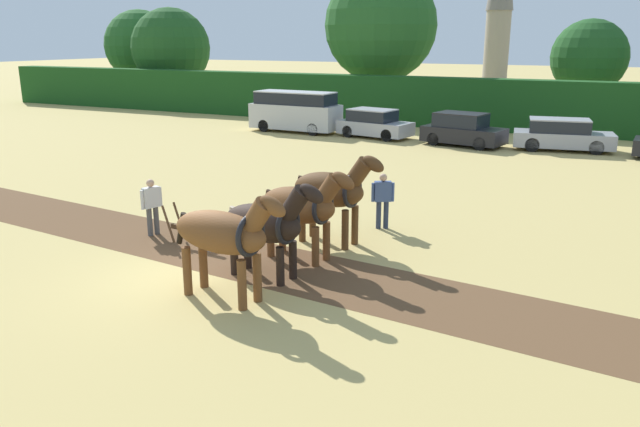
# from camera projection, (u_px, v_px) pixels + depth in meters

# --- Properties ---
(ground_plane) EXTENTS (240.00, 240.00, 0.00)m
(ground_plane) POSITION_uv_depth(u_px,v_px,m) (198.00, 277.00, 13.88)
(ground_plane) COLOR tan
(plowed_furrow_strip) EXTENTS (30.74, 5.44, 0.01)m
(plowed_furrow_strip) POSITION_uv_depth(u_px,v_px,m) (143.00, 235.00, 16.84)
(plowed_furrow_strip) COLOR brown
(plowed_furrow_strip) RESTS_ON ground
(hedgerow) EXTENTS (74.11, 1.43, 2.92)m
(hedgerow) POSITION_uv_depth(u_px,v_px,m) (473.00, 104.00, 36.11)
(hedgerow) COLOR #194719
(hedgerow) RESTS_ON ground
(tree_far_left) EXTENTS (5.95, 5.95, 7.49)m
(tree_far_left) POSITION_uv_depth(u_px,v_px,m) (140.00, 46.00, 52.98)
(tree_far_left) COLOR brown
(tree_far_left) RESTS_ON ground
(tree_left) EXTENTS (6.19, 6.19, 7.49)m
(tree_left) POSITION_uv_depth(u_px,v_px,m) (171.00, 48.00, 49.34)
(tree_left) COLOR #423323
(tree_left) RESTS_ON ground
(tree_center_left) EXTENTS (7.47, 7.47, 9.69)m
(tree_center_left) POSITION_uv_depth(u_px,v_px,m) (381.00, 25.00, 41.45)
(tree_center_left) COLOR #4C3823
(tree_center_left) RESTS_ON ground
(tree_center) EXTENTS (4.53, 4.53, 6.29)m
(tree_center) POSITION_uv_depth(u_px,v_px,m) (589.00, 57.00, 37.71)
(tree_center) COLOR brown
(tree_center) RESTS_ON ground
(draft_horse_lead_left) EXTENTS (2.86, 1.09, 2.40)m
(draft_horse_lead_left) POSITION_uv_depth(u_px,v_px,m) (224.00, 234.00, 12.36)
(draft_horse_lead_left) COLOR brown
(draft_horse_lead_left) RESTS_ON ground
(draft_horse_lead_right) EXTENTS (2.69, 1.06, 2.34)m
(draft_horse_lead_right) POSITION_uv_depth(u_px,v_px,m) (267.00, 223.00, 13.54)
(draft_horse_lead_right) COLOR black
(draft_horse_lead_right) RESTS_ON ground
(draft_horse_trail_left) EXTENTS (2.65, 1.08, 2.34)m
(draft_horse_trail_left) POSITION_uv_depth(u_px,v_px,m) (302.00, 206.00, 14.68)
(draft_horse_trail_left) COLOR brown
(draft_horse_trail_left) RESTS_ON ground
(draft_horse_trail_right) EXTENTS (2.69, 1.11, 2.49)m
(draft_horse_trail_right) POSITION_uv_depth(u_px,v_px,m) (332.00, 190.00, 15.80)
(draft_horse_trail_right) COLOR #513319
(draft_horse_trail_right) RESTS_ON ground
(plow) EXTENTS (1.71, 0.50, 1.13)m
(plow) POSITION_uv_depth(u_px,v_px,m) (197.00, 236.00, 15.75)
(plow) COLOR #4C331E
(plow) RESTS_ON ground
(farmer_at_plow) EXTENTS (0.33, 0.61, 1.54)m
(farmer_at_plow) POSITION_uv_depth(u_px,v_px,m) (152.00, 203.00, 16.64)
(farmer_at_plow) COLOR #4C4C4C
(farmer_at_plow) RESTS_ON ground
(farmer_beside_team) EXTENTS (0.57, 0.40, 1.56)m
(farmer_beside_team) POSITION_uv_depth(u_px,v_px,m) (383.00, 197.00, 17.22)
(farmer_beside_team) COLOR #28334C
(farmer_beside_team) RESTS_ON ground
(parked_van) EXTENTS (5.17, 2.02, 2.26)m
(parked_van) POSITION_uv_depth(u_px,v_px,m) (295.00, 111.00, 35.17)
(parked_van) COLOR #BCBCC1
(parked_van) RESTS_ON ground
(parked_car_left) EXTENTS (4.15, 2.46, 1.50)m
(parked_car_left) POSITION_uv_depth(u_px,v_px,m) (374.00, 124.00, 33.24)
(parked_car_left) COLOR #A8A8B2
(parked_car_left) RESTS_ON ground
(parked_car_center_left) EXTENTS (4.19, 2.51, 1.61)m
(parked_car_center_left) POSITION_uv_depth(u_px,v_px,m) (463.00, 130.00, 30.71)
(parked_car_center_left) COLOR black
(parked_car_center_left) RESTS_ON ground
(parked_car_center) EXTENTS (4.72, 2.50, 1.49)m
(parked_car_center) POSITION_uv_depth(u_px,v_px,m) (562.00, 135.00, 29.39)
(parked_car_center) COLOR #9E9EA8
(parked_car_center) RESTS_ON ground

